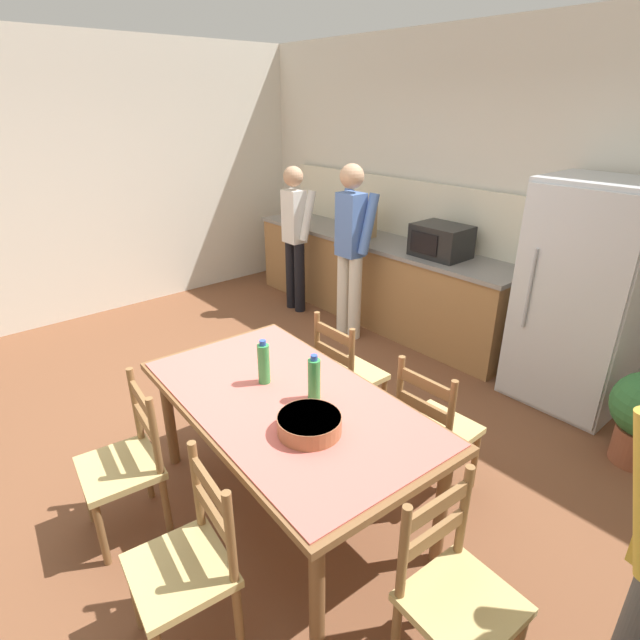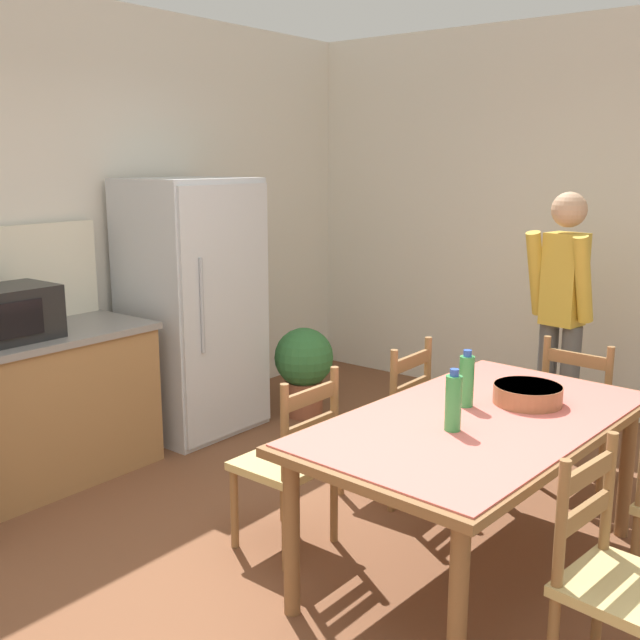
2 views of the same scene
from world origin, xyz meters
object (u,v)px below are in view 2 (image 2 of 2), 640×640
Objects in this scene: bottle_off_centre at (466,380)px; serving_bowl at (528,393)px; refrigerator at (193,307)px; bottle_near_centre at (453,402)px; microwave at (7,314)px; dining_table at (478,433)px; chair_head_end at (582,416)px; person_by_table at (562,308)px; potted_plant at (304,365)px; chair_side_far_left at (290,463)px; chair_side_near_left at (617,582)px; chair_side_far_right at (390,420)px.

bottle_off_centre reaches higher than serving_bowl.
bottle_near_centre is (-0.74, -2.43, -0.00)m from refrigerator.
microwave is 2.63m from dining_table.
serving_bowl is 0.35× the size of chair_head_end.
serving_bowl is 1.49m from person_by_table.
refrigerator reaches higher than dining_table.
bottle_near_centre is at bearing -125.52° from potted_plant.
bottle_near_centre is 0.30× the size of chair_side_far_left.
chair_head_end is (0.68, -2.51, -0.44)m from refrigerator.
chair_side_far_left reaches higher than serving_bowl.
serving_bowl is (-0.20, -2.53, -0.08)m from refrigerator.
microwave is at bearing 108.78° from dining_table.
potted_plant is at bearing -62.96° from person_by_table.
bottle_off_centre is at bearing 18.22° from bottle_near_centre.
serving_bowl is (0.21, -0.21, -0.07)m from bottle_off_centre.
chair_head_end reaches higher than serving_bowl.
potted_plant is (0.89, 2.11, -0.42)m from serving_bowl.
microwave is at bearing 167.62° from potted_plant.
microwave is at bearing 42.57° from chair_head_end.
potted_plant is (0.69, -0.43, -0.50)m from refrigerator.
serving_bowl is 0.35× the size of chair_side_near_left.
chair_side_far_left is (-0.81, 0.05, 0.00)m from chair_side_far_right.
refrigerator reaches higher than potted_plant.
dining_table is at bearing -120.85° from potted_plant.
bottle_near_centre is 0.40× the size of potted_plant.
chair_head_end is 1.00× the size of chair_side_far_right.
chair_side_far_left is 2.23m from person_by_table.
person_by_table is at bearing 15.21° from serving_bowl.
microwave reaches higher than serving_bowl.
bottle_off_centre is 0.30× the size of chair_side_far_right.
bottle_off_centre is at bearing 135.36° from serving_bowl.
bottle_near_centre is 1.49m from chair_head_end.
dining_table is 0.92m from chair_side_far_right.
serving_bowl is 1.08m from chair_side_near_left.
chair_side_near_left is at bearing -120.37° from dining_table.
chair_side_near_left is 3.23m from potted_plant.
dining_table is 0.92m from chair_side_far_left.
serving_bowl is 0.94m from chair_side_far_right.
bottle_off_centre reaches higher than chair_head_end.
bottle_off_centre is 0.30× the size of chair_side_near_left.
bottle_near_centre is 0.84× the size of serving_bowl.
microwave is 3.31m from chair_side_near_left.
microwave is at bearing -53.43° from chair_side_far_right.
refrigerator is 1.94× the size of chair_side_far_right.
bottle_off_centre is 0.16× the size of person_by_table.
chair_side_far_right is at bearing -52.73° from microwave.
chair_head_end is 1.36× the size of potted_plant.
chair_side_far_left is at bearing 64.29° from chair_head_end.
chair_side_near_left is at bearing -83.14° from microwave.
bottle_off_centre reaches higher than chair_side_near_left.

